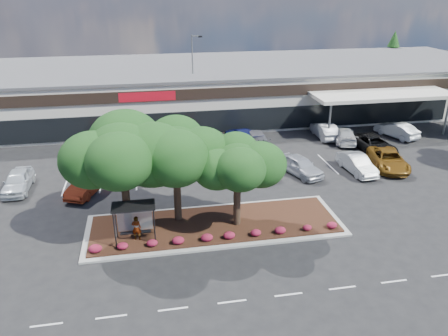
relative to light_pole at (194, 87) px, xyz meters
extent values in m
plane|color=black|center=(0.50, -27.97, -4.72)|extent=(160.00, 160.00, 0.00)
cube|color=beige|center=(0.50, 6.03, -1.72)|extent=(80.00, 20.00, 6.00)
cube|color=#505052|center=(0.50, 6.03, 1.38)|extent=(80.40, 20.40, 0.30)
cube|color=black|center=(0.50, -4.02, 0.08)|extent=(80.00, 0.25, 1.20)
cube|color=black|center=(0.50, -4.02, -3.12)|extent=(60.00, 0.18, 2.60)
cube|color=#B80D1C|center=(-5.50, -4.09, 0.08)|extent=(6.00, 0.12, 1.00)
cube|color=beige|center=(20.50, -6.47, -0.32)|extent=(16.00, 5.00, 0.40)
cylinder|color=slate|center=(13.50, -8.47, -2.62)|extent=(0.24, 0.24, 4.20)
cylinder|color=slate|center=(27.50, -8.47, -2.62)|extent=(0.24, 0.24, 4.20)
cube|color=#A0A19B|center=(-1.50, -23.97, -4.65)|extent=(18.00, 6.00, 0.15)
cube|color=#3F2317|center=(-1.50, -23.97, -4.52)|extent=(17.20, 5.20, 0.12)
cube|color=silver|center=(-11.50, -31.97, -4.72)|extent=(1.60, 0.12, 0.01)
cube|color=silver|center=(-8.30, -31.97, -4.72)|extent=(1.60, 0.12, 0.01)
cube|color=silver|center=(-5.10, -31.97, -4.72)|extent=(1.60, 0.12, 0.01)
cube|color=silver|center=(-1.90, -31.97, -4.72)|extent=(1.60, 0.12, 0.01)
cube|color=silver|center=(1.30, -31.97, -4.72)|extent=(1.60, 0.12, 0.01)
cube|color=silver|center=(4.50, -31.97, -4.72)|extent=(1.60, 0.12, 0.01)
cube|color=silver|center=(7.70, -31.97, -4.72)|extent=(1.60, 0.12, 0.01)
cube|color=silver|center=(10.90, -31.97, -4.72)|extent=(1.60, 0.12, 0.01)
cube|color=silver|center=(-16.00, -14.47, -4.72)|extent=(0.12, 5.00, 0.01)
cube|color=silver|center=(-13.00, -14.47, -4.72)|extent=(0.12, 5.00, 0.01)
cube|color=silver|center=(-10.00, -14.47, -4.72)|extent=(0.12, 5.00, 0.01)
cube|color=silver|center=(-7.00, -14.47, -4.72)|extent=(0.12, 5.00, 0.01)
cube|color=silver|center=(-4.00, -14.47, -4.72)|extent=(0.12, 5.00, 0.01)
cube|color=silver|center=(-1.00, -14.47, -4.72)|extent=(0.12, 5.00, 0.01)
cube|color=silver|center=(2.00, -14.47, -4.72)|extent=(0.12, 5.00, 0.01)
cube|color=silver|center=(5.00, -14.47, -4.72)|extent=(0.12, 5.00, 0.01)
cube|color=silver|center=(8.00, -14.47, -4.72)|extent=(0.12, 5.00, 0.01)
cube|color=silver|center=(11.00, -14.47, -4.72)|extent=(0.12, 5.00, 0.01)
cube|color=silver|center=(14.00, -14.47, -4.72)|extent=(0.12, 5.00, 0.01)
cube|color=silver|center=(17.00, -14.47, -4.72)|extent=(0.12, 5.00, 0.01)
cylinder|color=black|center=(-8.25, -24.52, -3.21)|extent=(0.08, 0.08, 2.50)
cylinder|color=black|center=(-5.75, -24.52, -3.21)|extent=(0.08, 0.08, 2.50)
cylinder|color=black|center=(-8.25, -25.82, -3.21)|extent=(0.08, 0.08, 2.50)
cylinder|color=black|center=(-5.75, -25.82, -3.21)|extent=(0.08, 0.08, 2.50)
cube|color=black|center=(-7.00, -25.17, -1.92)|extent=(2.75, 1.55, 0.10)
cube|color=silver|center=(-7.00, -24.52, -3.09)|extent=(2.30, 0.03, 2.00)
cube|color=black|center=(-7.00, -24.92, -4.01)|extent=(2.00, 0.35, 0.06)
cone|color=#123A14|center=(34.50, 16.03, -0.22)|extent=(3.96, 3.96, 9.00)
imported|color=#594C47|center=(-6.91, -25.07, -3.61)|extent=(0.71, 0.55, 1.72)
cube|color=#A0A19B|center=(-0.10, 0.03, -4.52)|extent=(0.50, 0.50, 0.40)
cylinder|color=slate|center=(-0.10, 0.03, 0.78)|extent=(0.14, 0.14, 10.21)
cube|color=slate|center=(0.33, -0.11, 5.73)|extent=(0.92, 0.50, 0.14)
cube|color=black|center=(0.80, -0.28, 5.66)|extent=(0.52, 0.43, 0.18)
imported|color=silver|center=(-16.62, -15.13, -3.89)|extent=(1.99, 4.90, 1.67)
imported|color=maroon|center=(-10.92, -16.71, -3.93)|extent=(3.41, 5.10, 1.59)
imported|color=black|center=(-6.50, -14.21, -4.03)|extent=(1.86, 4.16, 1.39)
imported|color=slate|center=(-4.42, -13.05, -3.94)|extent=(3.53, 4.99, 1.58)
imported|color=silver|center=(3.81, -15.40, -3.91)|extent=(3.11, 5.23, 1.63)
imported|color=#ADB1B9|center=(7.53, -16.25, -3.88)|extent=(3.59, 5.33, 1.69)
imported|color=#A0A6AB|center=(12.78, -16.76, -3.92)|extent=(2.04, 5.00, 1.61)
imported|color=black|center=(16.84, -12.26, -3.90)|extent=(3.11, 6.11, 1.65)
imported|color=brown|center=(16.12, -16.35, -3.90)|extent=(3.94, 6.38, 1.65)
imported|color=maroon|center=(-11.47, -7.98, -4.04)|extent=(2.99, 4.42, 1.38)
imported|color=#6B3C0C|center=(-4.00, -6.50, -4.01)|extent=(2.99, 5.23, 1.43)
imported|color=#9C2610|center=(-0.73, -8.08, -3.99)|extent=(1.94, 4.37, 1.46)
imported|color=navy|center=(4.28, -7.18, -3.92)|extent=(3.73, 5.93, 1.60)
imported|color=slate|center=(5.43, -7.95, -3.91)|extent=(2.29, 5.62, 1.63)
imported|color=#A5A9B0|center=(13.66, -7.11, -3.89)|extent=(1.94, 5.13, 1.67)
imported|color=silver|center=(15.15, -8.88, -3.95)|extent=(3.48, 5.74, 1.56)
imported|color=silver|center=(21.65, -8.38, -3.89)|extent=(3.37, 5.35, 1.66)
camera|label=1|loc=(-5.78, -50.52, 11.25)|focal=35.00mm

